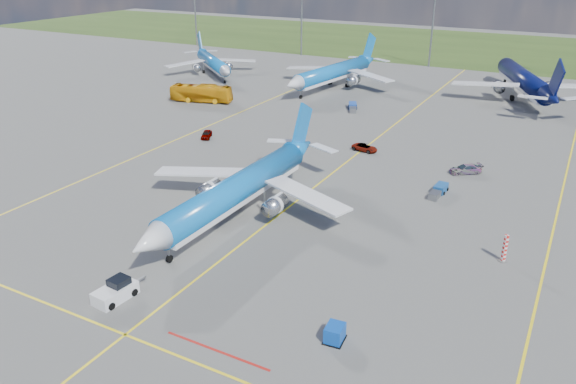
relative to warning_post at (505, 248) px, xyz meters
The scene contains 17 objects.
ground 27.24m from the warning_post, 162.90° to the right, with size 400.00×400.00×0.00m, color #535351.
grass_strip 144.37m from the warning_post, 100.38° to the left, with size 400.00×80.00×0.01m, color #2D4719.
taxiway_lines 32.52m from the warning_post, 142.66° to the left, with size 60.25×160.00×0.02m.
floodlight_masts 103.84m from the warning_post, 98.91° to the left, with size 202.20×0.50×22.70m.
warning_post is the anchor object (origin of this frame).
bg_jet_nw 104.71m from the warning_post, 142.02° to the left, with size 25.99×34.11×8.93m, color #0D64B7, non-canonical shape.
bg_jet_nnw 81.28m from the warning_post, 126.79° to the left, with size 30.46×39.97×10.47m, color #0D64B7, non-canonical shape.
bg_jet_n 76.35m from the warning_post, 96.17° to the left, with size 33.40×43.83×11.48m, color #070D3C, non-canonical shape.
main_airliner 30.60m from the warning_post, behind, with size 29.38×38.56×10.10m, color #0D64B7, non-canonical shape.
pushback_tug 39.00m from the warning_post, 141.49° to the right, with size 2.48×5.77×1.93m.
uld_container 22.65m from the warning_post, 116.67° to the right, with size 1.43×1.79×1.43m, color #0C42A8.
apron_bus 78.55m from the warning_post, 149.82° to the left, with size 3.10×13.25×3.69m, color orange.
service_car_a 55.53m from the warning_post, 159.54° to the left, with size 1.51×3.76×1.28m, color #999999.
service_car_b 36.32m from the warning_post, 134.48° to the left, with size 1.95×4.22×1.17m, color #999999.
service_car_c 25.27m from the warning_post, 110.83° to the left, with size 1.89×4.66×1.35m, color #999999.
baggage_tug_w 17.65m from the warning_post, 126.35° to the left, with size 1.54×4.86×1.08m.
baggage_tug_c 61.15m from the warning_post, 127.15° to the left, with size 3.43×5.48×1.20m.
Camera 1 is at (30.48, -47.44, 29.81)m, focal length 35.00 mm.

